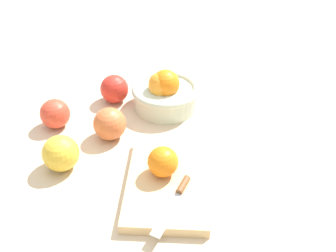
% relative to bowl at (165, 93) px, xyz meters
% --- Properties ---
extents(ground_plane, '(2.40, 2.40, 0.00)m').
position_rel_bowl_xyz_m(ground_plane, '(0.18, -0.07, -0.04)').
color(ground_plane, beige).
extents(bowl, '(0.18, 0.18, 0.11)m').
position_rel_bowl_xyz_m(bowl, '(0.00, 0.00, 0.00)').
color(bowl, beige).
rests_on(bowl, ground_plane).
extents(cutting_board, '(0.28, 0.21, 0.02)m').
position_rel_bowl_xyz_m(cutting_board, '(0.30, -0.03, -0.03)').
color(cutting_board, '#DBB77F').
rests_on(cutting_board, ground_plane).
extents(orange_on_board, '(0.06, 0.06, 0.06)m').
position_rel_bowl_xyz_m(orange_on_board, '(0.28, -0.04, 0.01)').
color(orange_on_board, orange).
rests_on(orange_on_board, cutting_board).
extents(knife, '(0.14, 0.09, 0.01)m').
position_rel_bowl_xyz_m(knife, '(0.36, -0.02, -0.02)').
color(knife, silver).
rests_on(knife, cutting_board).
extents(apple_front_left, '(0.08, 0.08, 0.08)m').
position_rel_bowl_xyz_m(apple_front_left, '(-0.05, -0.14, -0.01)').
color(apple_front_left, red).
rests_on(apple_front_left, ground_plane).
extents(apple_front_left_2, '(0.08, 0.08, 0.08)m').
position_rel_bowl_xyz_m(apple_front_left_2, '(0.05, -0.29, -0.01)').
color(apple_front_left_2, '#D6422D').
rests_on(apple_front_left_2, ground_plane).
extents(apple_front_right, '(0.08, 0.08, 0.08)m').
position_rel_bowl_xyz_m(apple_front_right, '(0.21, -0.25, -0.00)').
color(apple_front_right, gold).
rests_on(apple_front_right, ground_plane).
extents(apple_front_left_3, '(0.08, 0.08, 0.08)m').
position_rel_bowl_xyz_m(apple_front_left_3, '(0.12, -0.15, -0.00)').
color(apple_front_left_3, '#CC6638').
rests_on(apple_front_left_3, ground_plane).
extents(citrus_peel, '(0.06, 0.06, 0.01)m').
position_rel_bowl_xyz_m(citrus_peel, '(0.04, -0.17, -0.04)').
color(citrus_peel, orange).
rests_on(citrus_peel, ground_plane).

